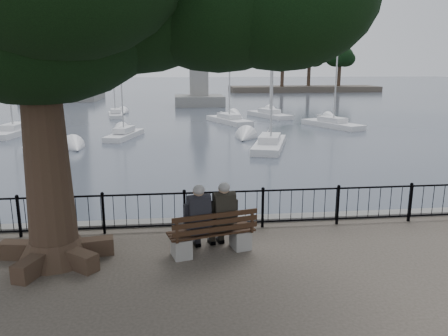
{
  "coord_description": "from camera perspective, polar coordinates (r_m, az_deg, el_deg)",
  "views": [
    {
      "loc": [
        -1.17,
        -8.0,
        4.07
      ],
      "look_at": [
        0.0,
        2.5,
        1.6
      ],
      "focal_mm": 35.0,
      "sensor_mm": 36.0,
      "label": 1
    }
  ],
  "objects": [
    {
      "name": "harbor",
      "position": [
        11.97,
        -0.27,
        -9.29
      ],
      "size": [
        260.0,
        260.0,
        1.2
      ],
      "color": "slate",
      "rests_on": "ground"
    },
    {
      "name": "railing",
      "position": [
        11.14,
        0.0,
        -5.22
      ],
      "size": [
        22.06,
        0.06,
        1.0
      ],
      "color": "black",
      "rests_on": "ground"
    },
    {
      "name": "bench",
      "position": [
        9.81,
        -1.55,
        -9.1
      ],
      "size": [
        2.01,
        1.03,
        1.02
      ],
      "color": "slate",
      "rests_on": "ground"
    },
    {
      "name": "person_left",
      "position": [
        9.68,
        -3.53,
        -6.97
      ],
      "size": [
        0.59,
        0.87,
        1.62
      ],
      "color": "black",
      "rests_on": "ground"
    },
    {
      "name": "person_right",
      "position": [
        9.85,
        -0.3,
        -6.58
      ],
      "size": [
        0.59,
        0.87,
        1.62
      ],
      "color": "black",
      "rests_on": "ground"
    },
    {
      "name": "lighthouse",
      "position": [
        72.51,
        -20.96,
        19.15
      ],
      "size": [
        10.61,
        10.61,
        32.28
      ],
      "color": "slate",
      "rests_on": "ground"
    },
    {
      "name": "lion_monument",
      "position": [
        58.08,
        -3.29,
        10.45
      ],
      "size": [
        6.33,
        6.33,
        9.26
      ],
      "color": "slate",
      "rests_on": "ground"
    },
    {
      "name": "sailboat_a",
      "position": [
        25.96,
        -22.85,
        1.55
      ],
      "size": [
        3.43,
        5.7,
        10.45
      ],
      "color": "silver",
      "rests_on": "ground"
    },
    {
      "name": "sailboat_b",
      "position": [
        32.47,
        -12.9,
        4.42
      ],
      "size": [
        2.57,
        4.9,
        10.09
      ],
      "color": "silver",
      "rests_on": "ground"
    },
    {
      "name": "sailboat_c",
      "position": [
        27.78,
        5.97,
        3.27
      ],
      "size": [
        3.39,
        6.14,
        11.73
      ],
      "color": "silver",
      "rests_on": "ground"
    },
    {
      "name": "sailboat_d",
      "position": [
        38.44,
        13.94,
        5.65
      ],
      "size": [
        3.98,
        6.18,
        10.51
      ],
      "color": "silver",
      "rests_on": "ground"
    },
    {
      "name": "sailboat_e",
      "position": [
        36.79,
        -25.65,
        4.54
      ],
      "size": [
        2.4,
        6.02,
        13.54
      ],
      "color": "silver",
      "rests_on": "ground"
    },
    {
      "name": "sailboat_f",
      "position": [
        40.03,
        0.65,
        6.39
      ],
      "size": [
        3.78,
        6.25,
        12.7
      ],
      "color": "silver",
      "rests_on": "ground"
    },
    {
      "name": "sailboat_g",
      "position": [
        44.86,
        5.92,
        7.03
      ],
      "size": [
        3.75,
        6.22,
        11.89
      ],
      "color": "silver",
      "rests_on": "ground"
    },
    {
      "name": "sailboat_h",
      "position": [
        46.49,
        -13.97,
        6.97
      ],
      "size": [
        2.1,
        4.94,
        11.83
      ],
      "color": "silver",
      "rests_on": "ground"
    },
    {
      "name": "far_shore",
      "position": [
        91.45,
        10.86,
        12.27
      ],
      "size": [
        30.0,
        8.6,
        9.18
      ],
      "color": "#3C362F",
      "rests_on": "ground"
    }
  ]
}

